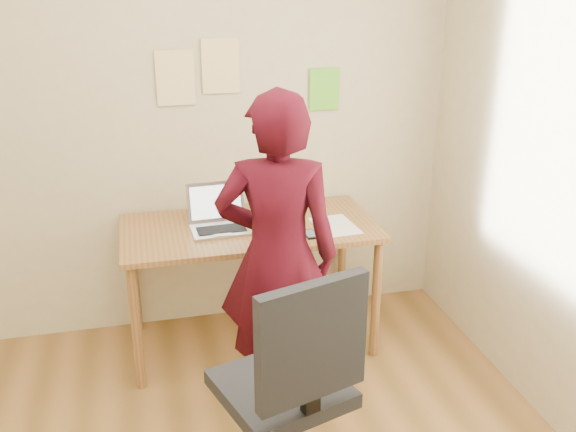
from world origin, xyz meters
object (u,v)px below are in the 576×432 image
object	(u,v)px
laptop	(219,219)
person	(278,256)
phone	(310,234)
office_chair	(290,405)
desk	(250,240)

from	to	relation	value
laptop	person	size ratio (longest dim) A/B	0.21
laptop	phone	world-z (taller)	laptop
office_chair	person	bearing A→B (deg)	63.87
desk	person	xyz separation A→B (m)	(0.03, -0.56, 0.15)
desk	laptop	world-z (taller)	laptop
laptop	phone	bearing A→B (deg)	-27.92
desk	person	world-z (taller)	person
person	laptop	bearing A→B (deg)	-55.23
laptop	person	xyz separation A→B (m)	(0.20, -0.57, 0.01)
desk	office_chair	world-z (taller)	office_chair
laptop	person	bearing A→B (deg)	-73.26
office_chair	desk	bearing A→B (deg)	69.50
phone	person	size ratio (longest dim) A/B	0.08
office_chair	person	size ratio (longest dim) A/B	0.66
laptop	office_chair	xyz separation A→B (m)	(0.10, -1.21, -0.34)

